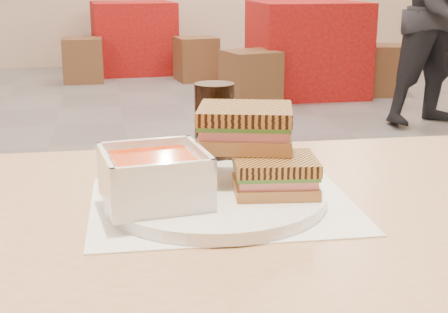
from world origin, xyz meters
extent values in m
cube|color=tan|center=(-0.02, -2.03, 0.73)|extent=(1.22, 0.73, 0.03)
cube|color=white|center=(0.01, -2.00, 0.75)|extent=(0.36, 0.29, 0.00)
cylinder|color=white|center=(0.00, -1.99, 0.76)|extent=(0.30, 0.30, 0.02)
cube|color=white|center=(-0.08, -2.01, 0.79)|extent=(0.14, 0.14, 0.05)
cube|color=red|center=(-0.08, -2.01, 0.82)|extent=(0.11, 0.11, 0.01)
cube|color=white|center=(-0.02, -2.00, 0.83)|extent=(0.02, 0.13, 0.02)
cube|color=white|center=(-0.14, -2.02, 0.83)|extent=(0.02, 0.13, 0.02)
cube|color=white|center=(-0.09, -1.95, 0.83)|extent=(0.13, 0.02, 0.02)
cube|color=white|center=(-0.08, -2.07, 0.83)|extent=(0.13, 0.02, 0.02)
cube|color=#A26E3B|center=(0.08, -2.01, 0.78)|extent=(0.12, 0.10, 0.02)
cube|color=#CB696D|center=(0.08, -2.01, 0.79)|extent=(0.11, 0.10, 0.01)
cube|color=#386B23|center=(0.08, -2.01, 0.80)|extent=(0.12, 0.10, 0.01)
cube|color=#96632C|center=(0.08, -2.01, 0.81)|extent=(0.12, 0.10, 0.02)
cube|color=#A26E3B|center=(0.05, -1.95, 0.83)|extent=(0.15, 0.14, 0.02)
cube|color=#CB696D|center=(0.05, -1.95, 0.84)|extent=(0.14, 0.13, 0.01)
cube|color=#386B23|center=(0.05, -1.95, 0.85)|extent=(0.15, 0.13, 0.01)
cube|color=#96632C|center=(0.05, -1.95, 0.87)|extent=(0.15, 0.14, 0.02)
cylinder|color=black|center=(0.03, -1.81, 0.82)|extent=(0.06, 0.06, 0.14)
cube|color=maroon|center=(1.68, 2.78, 0.41)|extent=(0.94, 0.94, 0.82)
cube|color=maroon|center=(0.22, 4.43, 0.38)|extent=(0.92, 0.92, 0.77)
cube|color=brown|center=(1.06, 2.31, 0.23)|extent=(0.49, 0.49, 0.45)
cube|color=brown|center=(2.32, 2.61, 0.22)|extent=(0.47, 0.47, 0.45)
cube|color=brown|center=(-0.32, 3.84, 0.22)|extent=(0.39, 0.39, 0.44)
cube|color=brown|center=(0.81, 3.71, 0.22)|extent=(0.44, 0.44, 0.44)
imported|color=black|center=(2.24, 1.39, 0.81)|extent=(0.92, 0.79, 1.61)
camera|label=1|loc=(-0.14, -2.80, 1.05)|focal=51.43mm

